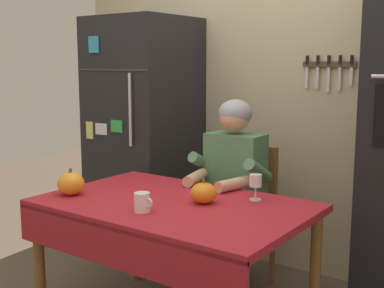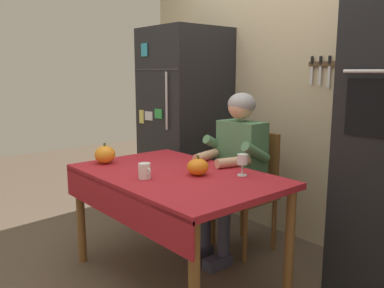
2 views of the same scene
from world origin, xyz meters
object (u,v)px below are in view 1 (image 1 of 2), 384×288
object	(u,v)px
pumpkin_large	(71,183)
coffee_mug	(142,202)
refrigerator	(145,138)
chair_behind_person	(244,210)
pumpkin_medium	(204,193)
wine_glass	(256,182)
seated_person	(229,181)
dining_table	(171,218)

from	to	relation	value
pumpkin_large	coffee_mug	bearing A→B (deg)	-1.55
refrigerator	coffee_mug	xyz separation A→B (m)	(0.93, -1.09, -0.11)
chair_behind_person	pumpkin_medium	world-z (taller)	chair_behind_person
pumpkin_large	wine_glass	bearing A→B (deg)	29.40
pumpkin_medium	wine_glass	bearing A→B (deg)	47.31
refrigerator	coffee_mug	world-z (taller)	refrigerator
coffee_mug	pumpkin_large	world-z (taller)	pumpkin_large
refrigerator	chair_behind_person	bearing A→B (deg)	-5.52
pumpkin_medium	refrigerator	bearing A→B (deg)	144.11
seated_person	pumpkin_large	world-z (taller)	seated_person
wine_glass	pumpkin_large	xyz separation A→B (m)	(-0.89, -0.50, -0.03)
chair_behind_person	seated_person	world-z (taller)	seated_person
coffee_mug	dining_table	bearing A→B (deg)	85.66
refrigerator	chair_behind_person	size ratio (longest dim) A/B	1.94
dining_table	pumpkin_medium	size ratio (longest dim) A/B	9.99
pumpkin_medium	pumpkin_large	bearing A→B (deg)	-157.28
wine_glass	seated_person	bearing A→B (deg)	139.04
chair_behind_person	pumpkin_medium	size ratio (longest dim) A/B	6.63
chair_behind_person	pumpkin_large	bearing A→B (deg)	-118.70
coffee_mug	chair_behind_person	bearing A→B (deg)	89.83
dining_table	seated_person	distance (m)	0.61
dining_table	pumpkin_large	distance (m)	0.61
dining_table	chair_behind_person	xyz separation A→B (m)	(-0.01, 0.79, -0.14)
chair_behind_person	coffee_mug	xyz separation A→B (m)	(-0.00, -1.00, 0.28)
coffee_mug	wine_glass	size ratio (longest dim) A/B	0.75
seated_person	coffee_mug	bearing A→B (deg)	-90.21
dining_table	pumpkin_large	xyz separation A→B (m)	(-0.55, -0.20, 0.15)
coffee_mug	pumpkin_medium	xyz separation A→B (m)	(0.16, 0.31, 0.01)
chair_behind_person	pumpkin_large	distance (m)	1.16
pumpkin_large	seated_person	bearing A→B (deg)	55.91
coffee_mug	pumpkin_large	bearing A→B (deg)	178.45
coffee_mug	pumpkin_medium	world-z (taller)	pumpkin_medium
coffee_mug	pumpkin_medium	size ratio (longest dim) A/B	0.75
refrigerator	seated_person	size ratio (longest dim) A/B	1.45
coffee_mug	wine_glass	world-z (taller)	wine_glass
dining_table	wine_glass	size ratio (longest dim) A/B	9.94
chair_behind_person	coffee_mug	world-z (taller)	chair_behind_person
refrigerator	pumpkin_medium	xyz separation A→B (m)	(1.09, -0.79, -0.11)
refrigerator	pumpkin_large	world-z (taller)	refrigerator
refrigerator	wine_glass	size ratio (longest dim) A/B	12.78
chair_behind_person	pumpkin_large	size ratio (longest dim) A/B	6.16
refrigerator	wine_glass	xyz separation A→B (m)	(1.28, -0.58, -0.06)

